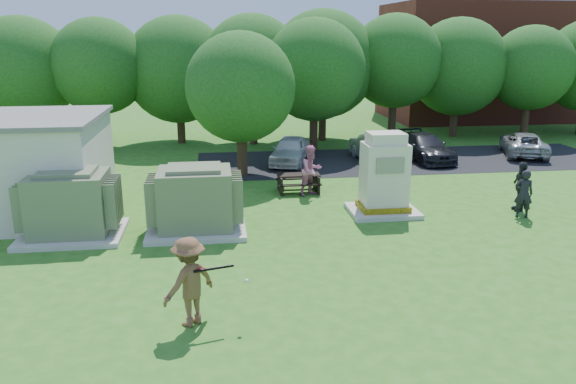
{
  "coord_description": "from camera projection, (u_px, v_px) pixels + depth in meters",
  "views": [
    {
      "loc": [
        -2.14,
        -12.2,
        5.9
      ],
      "look_at": [
        0.0,
        4.0,
        1.3
      ],
      "focal_mm": 35.0,
      "sensor_mm": 36.0,
      "label": 1
    }
  ],
  "objects": [
    {
      "name": "person_walking_right",
      "position": [
        521.0,
        186.0,
        19.29
      ],
      "size": [
        0.5,
        1.04,
        1.73
      ],
      "primitive_type": "imported",
      "rotation": [
        0.0,
        0.0,
        4.63
      ],
      "color": "#222327",
      "rests_on": "ground"
    },
    {
      "name": "generator_cabinet",
      "position": [
        384.0,
        179.0,
        18.88
      ],
      "size": [
        2.29,
        1.87,
        2.79
      ],
      "color": "beige",
      "rests_on": "ground"
    },
    {
      "name": "transformer_right",
      "position": [
        195.0,
        201.0,
        17.19
      ],
      "size": [
        3.0,
        2.4,
        2.07
      ],
      "color": "beige",
      "rests_on": "ground"
    },
    {
      "name": "picnic_table",
      "position": [
        298.0,
        181.0,
        21.69
      ],
      "size": [
        1.64,
        1.23,
        0.7
      ],
      "color": "black",
      "rests_on": "ground"
    },
    {
      "name": "transformer_left",
      "position": [
        70.0,
        206.0,
        16.73
      ],
      "size": [
        3.0,
        2.4,
        2.07
      ],
      "color": "beige",
      "rests_on": "ground"
    },
    {
      "name": "parking_strip",
      "position": [
        405.0,
        160.0,
        27.28
      ],
      "size": [
        20.0,
        6.0,
        0.01
      ],
      "primitive_type": "cube",
      "color": "#232326",
      "rests_on": "ground"
    },
    {
      "name": "person_at_picnic",
      "position": [
        311.0,
        170.0,
        21.13
      ],
      "size": [
        1.17,
        1.1,
        1.91
      ],
      "primitive_type": "imported",
      "rotation": [
        0.0,
        0.0,
        0.54
      ],
      "color": "#C5688D",
      "rests_on": "ground"
    },
    {
      "name": "car_white",
      "position": [
        291.0,
        150.0,
        26.42
      ],
      "size": [
        2.65,
        4.07,
        1.29
      ],
      "primitive_type": "imported",
      "rotation": [
        0.0,
        0.0,
        -0.33
      ],
      "color": "silver",
      "rests_on": "ground"
    },
    {
      "name": "ground",
      "position": [
        310.0,
        288.0,
        13.51
      ],
      "size": [
        120.0,
        120.0,
        0.0
      ],
      "primitive_type": "plane",
      "color": "#2D6619",
      "rests_on": "ground"
    },
    {
      "name": "person_by_generator",
      "position": [
        524.0,
        194.0,
        18.57
      ],
      "size": [
        0.69,
        0.57,
        1.62
      ],
      "primitive_type": "imported",
      "rotation": [
        0.0,
        0.0,
        2.79
      ],
      "color": "black",
      "rests_on": "ground"
    },
    {
      "name": "batter",
      "position": [
        189.0,
        282.0,
        11.61
      ],
      "size": [
        1.42,
        1.35,
        1.93
      ],
      "primitive_type": "imported",
      "rotation": [
        0.0,
        0.0,
        3.84
      ],
      "color": "brown",
      "rests_on": "ground"
    },
    {
      "name": "tree_row",
      "position": [
        285.0,
        68.0,
        30.26
      ],
      "size": [
        41.3,
        13.3,
        7.3
      ],
      "color": "#47301E",
      "rests_on": "ground"
    },
    {
      "name": "car_dark",
      "position": [
        424.0,
        147.0,
        27.2
      ],
      "size": [
        2.17,
        4.47,
        1.25
      ],
      "primitive_type": "imported",
      "rotation": [
        0.0,
        0.0,
        0.1
      ],
      "color": "black",
      "rests_on": "ground"
    },
    {
      "name": "car_silver_b",
      "position": [
        524.0,
        144.0,
        28.28
      ],
      "size": [
        3.25,
        4.57,
        1.16
      ],
      "primitive_type": "imported",
      "rotation": [
        0.0,
        0.0,
        2.79
      ],
      "color": "#A9A9AD",
      "rests_on": "ground"
    },
    {
      "name": "brick_building",
      "position": [
        493.0,
        62.0,
        40.46
      ],
      "size": [
        15.0,
        8.0,
        8.0
      ],
      "primitive_type": "cube",
      "color": "maroon",
      "rests_on": "ground"
    },
    {
      "name": "batting_equipment",
      "position": [
        217.0,
        271.0,
        11.52
      ],
      "size": [
        1.13,
        0.27,
        0.37
      ],
      "color": "black",
      "rests_on": "ground"
    },
    {
      "name": "car_silver_a",
      "position": [
        376.0,
        148.0,
        26.64
      ],
      "size": [
        1.81,
        4.38,
        1.41
      ],
      "primitive_type": "imported",
      "rotation": [
        0.0,
        0.0,
        3.22
      ],
      "color": "#9E9FA3",
      "rests_on": "ground"
    }
  ]
}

